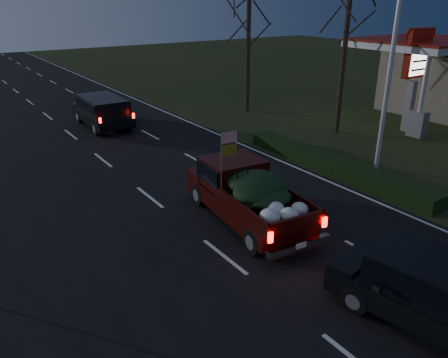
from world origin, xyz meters
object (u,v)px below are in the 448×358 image
light_pole (394,40)px  lead_suv (103,109)px  gas_price_pylon (416,63)px  pickup_truck (247,191)px  rear_suv (447,292)px

light_pole → lead_suv: light_pole is taller
light_pole → gas_price_pylon: light_pole is taller
pickup_truck → lead_suv: size_ratio=1.12×
light_pole → pickup_truck: size_ratio=1.63×
light_pole → pickup_truck: light_pole is taller
pickup_truck → rear_suv: (0.37, -6.77, -0.05)m
gas_price_pylon → light_pole: bearing=-155.3°
light_pole → rear_suv: bearing=-134.7°
pickup_truck → rear_suv: 6.78m
lead_suv → pickup_truck: bearing=-89.5°
light_pole → rear_suv: 11.13m
lead_suv → rear_suv: bearing=-88.2°
rear_suv → lead_suv: bearing=80.8°
gas_price_pylon → pickup_truck: 14.72m
pickup_truck → lead_suv: bearing=95.8°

